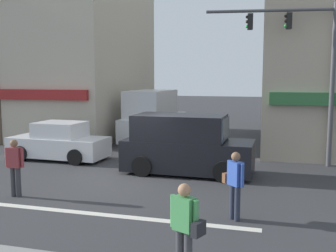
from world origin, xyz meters
TOP-DOWN VIEW (x-y plane):
  - ground_plane at (0.00, 0.00)m, footprint 120.00×120.00m
  - lane_marking_stripe at (0.00, -3.50)m, footprint 9.00×0.24m
  - building_left_block at (-10.40, 9.21)m, footprint 13.88×9.45m
  - street_tree at (6.25, 7.49)m, footprint 3.51×3.51m
  - traffic_light_mast at (5.78, 3.74)m, footprint 4.86×0.78m
  - van_crossing_leftbound at (1.63, 1.30)m, footprint 4.63×2.09m
  - sedan_parked_curbside at (-4.04, 2.25)m, footprint 4.16×1.99m
  - box_truck_waiting_far at (-1.71, 8.04)m, footprint 2.49×5.71m
  - pedestrian_foreground_with_bag at (3.30, -6.03)m, footprint 0.65×0.49m
  - pedestrian_mid_crossing at (3.82, -2.96)m, footprint 0.56×0.60m
  - pedestrian_far_side at (-2.47, -2.76)m, footprint 0.57×0.25m

SIDE VIEW (x-z plane):
  - ground_plane at x=0.00m, z-range 0.00..0.00m
  - lane_marking_stripe at x=0.00m, z-range 0.00..0.01m
  - sedan_parked_curbside at x=-4.04m, z-range -0.08..1.50m
  - pedestrian_far_side at x=-2.47m, z-range 0.11..1.78m
  - pedestrian_foreground_with_bag at x=3.30m, z-range 0.12..1.79m
  - pedestrian_mid_crossing at x=3.82m, z-range 0.12..1.79m
  - van_crossing_leftbound at x=1.63m, z-range -0.05..2.06m
  - box_truck_waiting_far at x=-1.71m, z-range -0.12..2.63m
  - street_tree at x=6.25m, z-range 1.05..6.69m
  - traffic_light_mast at x=5.78m, z-range 1.08..7.28m
  - building_left_block at x=-10.40m, z-range 0.00..10.02m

